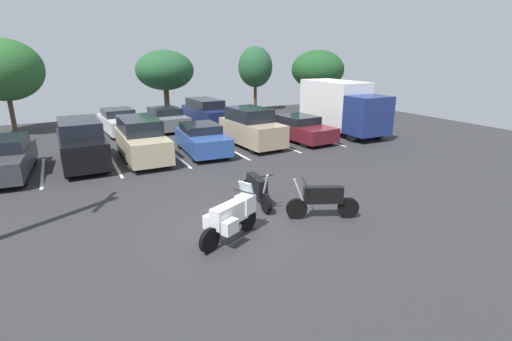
{
  "coord_description": "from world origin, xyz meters",
  "views": [
    {
      "loc": [
        -4.01,
        -9.26,
        4.85
      ],
      "look_at": [
        1.67,
        1.7,
        0.99
      ],
      "focal_mm": 26.57,
      "sensor_mm": 36.0,
      "label": 1
    }
  ],
  "objects_px": {
    "car_champagne": "(142,140)",
    "car_blue": "(202,139)",
    "motorcycle_touring": "(232,216)",
    "car_maroon": "(299,128)",
    "car_far_white": "(120,122)",
    "car_far_navy": "(206,112)",
    "car_black": "(82,143)",
    "car_charcoal": "(5,158)",
    "car_tan": "(251,128)",
    "motorcycle_second": "(257,188)",
    "box_truck": "(341,106)",
    "motorcycle_third": "(322,200)",
    "car_far_grey": "(166,119)"
  },
  "relations": [
    {
      "from": "car_blue",
      "to": "car_maroon",
      "type": "xyz_separation_m",
      "value": [
        5.96,
        0.25,
        -0.03
      ]
    },
    {
      "from": "car_champagne",
      "to": "car_far_white",
      "type": "bearing_deg",
      "value": 89.73
    },
    {
      "from": "car_blue",
      "to": "car_tan",
      "type": "bearing_deg",
      "value": 4.89
    },
    {
      "from": "car_blue",
      "to": "motorcycle_third",
      "type": "bearing_deg",
      "value": -86.61
    },
    {
      "from": "car_champagne",
      "to": "car_tan",
      "type": "height_order",
      "value": "car_tan"
    },
    {
      "from": "car_black",
      "to": "car_maroon",
      "type": "xyz_separation_m",
      "value": [
        11.43,
        -0.13,
        -0.33
      ]
    },
    {
      "from": "motorcycle_touring",
      "to": "car_champagne",
      "type": "distance_m",
      "value": 9.27
    },
    {
      "from": "car_charcoal",
      "to": "car_far_grey",
      "type": "xyz_separation_m",
      "value": [
        8.38,
        6.83,
        -0.07
      ]
    },
    {
      "from": "car_charcoal",
      "to": "car_champagne",
      "type": "bearing_deg",
      "value": -0.66
    },
    {
      "from": "car_tan",
      "to": "car_far_navy",
      "type": "bearing_deg",
      "value": 90.06
    },
    {
      "from": "motorcycle_third",
      "to": "car_blue",
      "type": "bearing_deg",
      "value": 93.39
    },
    {
      "from": "car_champagne",
      "to": "box_truck",
      "type": "distance_m",
      "value": 12.41
    },
    {
      "from": "motorcycle_third",
      "to": "car_champagne",
      "type": "xyz_separation_m",
      "value": [
        -3.47,
        9.27,
        0.37
      ]
    },
    {
      "from": "car_maroon",
      "to": "car_far_grey",
      "type": "height_order",
      "value": "car_maroon"
    },
    {
      "from": "motorcycle_second",
      "to": "box_truck",
      "type": "relative_size",
      "value": 0.34
    },
    {
      "from": "car_black",
      "to": "car_charcoal",
      "type": "bearing_deg",
      "value": -175.55
    },
    {
      "from": "car_far_navy",
      "to": "car_black",
      "type": "bearing_deg",
      "value": -140.5
    },
    {
      "from": "car_champagne",
      "to": "car_far_grey",
      "type": "relative_size",
      "value": 1.06
    },
    {
      "from": "car_black",
      "to": "car_far_navy",
      "type": "distance_m",
      "value": 10.82
    },
    {
      "from": "motorcycle_touring",
      "to": "car_far_grey",
      "type": "xyz_separation_m",
      "value": [
        2.44,
        16.15,
        0.01
      ]
    },
    {
      "from": "motorcycle_third",
      "to": "car_tan",
      "type": "distance_m",
      "value": 9.72
    },
    {
      "from": "motorcycle_third",
      "to": "car_far_navy",
      "type": "xyz_separation_m",
      "value": [
        2.34,
        16.44,
        0.3
      ]
    },
    {
      "from": "car_black",
      "to": "car_far_navy",
      "type": "bearing_deg",
      "value": 39.5
    },
    {
      "from": "car_charcoal",
      "to": "car_maroon",
      "type": "distance_m",
      "value": 14.34
    },
    {
      "from": "car_champagne",
      "to": "car_tan",
      "type": "bearing_deg",
      "value": 1.54
    },
    {
      "from": "motorcycle_third",
      "to": "car_charcoal",
      "type": "relative_size",
      "value": 0.43
    },
    {
      "from": "car_champagne",
      "to": "car_far_white",
      "type": "relative_size",
      "value": 1.01
    },
    {
      "from": "motorcycle_touring",
      "to": "box_truck",
      "type": "bearing_deg",
      "value": 40.08
    },
    {
      "from": "car_champagne",
      "to": "car_blue",
      "type": "relative_size",
      "value": 1.07
    },
    {
      "from": "car_black",
      "to": "car_maroon",
      "type": "bearing_deg",
      "value": -0.67
    },
    {
      "from": "car_far_navy",
      "to": "box_truck",
      "type": "bearing_deg",
      "value": -44.43
    },
    {
      "from": "motorcycle_third",
      "to": "motorcycle_touring",
      "type": "bearing_deg",
      "value": 179.84
    },
    {
      "from": "motorcycle_third",
      "to": "box_truck",
      "type": "relative_size",
      "value": 0.32
    },
    {
      "from": "car_maroon",
      "to": "box_truck",
      "type": "distance_m",
      "value": 3.66
    },
    {
      "from": "motorcycle_touring",
      "to": "car_charcoal",
      "type": "distance_m",
      "value": 11.05
    },
    {
      "from": "motorcycle_touring",
      "to": "car_black",
      "type": "xyz_separation_m",
      "value": [
        -3.03,
        9.55,
        0.33
      ]
    },
    {
      "from": "car_champagne",
      "to": "car_far_white",
      "type": "height_order",
      "value": "car_champagne"
    },
    {
      "from": "motorcycle_touring",
      "to": "car_far_white",
      "type": "bearing_deg",
      "value": 91.59
    },
    {
      "from": "motorcycle_third",
      "to": "car_champagne",
      "type": "relative_size",
      "value": 0.45
    },
    {
      "from": "car_maroon",
      "to": "car_blue",
      "type": "bearing_deg",
      "value": -177.62
    },
    {
      "from": "car_champagne",
      "to": "car_maroon",
      "type": "bearing_deg",
      "value": 1.01
    },
    {
      "from": "motorcycle_second",
      "to": "car_far_white",
      "type": "distance_m",
      "value": 14.54
    },
    {
      "from": "car_charcoal",
      "to": "car_tan",
      "type": "height_order",
      "value": "car_tan"
    },
    {
      "from": "car_black",
      "to": "car_blue",
      "type": "distance_m",
      "value": 5.49
    },
    {
      "from": "car_charcoal",
      "to": "car_champagne",
      "type": "distance_m",
      "value": 5.46
    },
    {
      "from": "car_far_white",
      "to": "car_far_grey",
      "type": "bearing_deg",
      "value": -1.77
    },
    {
      "from": "car_tan",
      "to": "car_black",
      "type": "bearing_deg",
      "value": 179.08
    },
    {
      "from": "motorcycle_touring",
      "to": "car_far_white",
      "type": "distance_m",
      "value": 16.24
    },
    {
      "from": "motorcycle_third",
      "to": "car_charcoal",
      "type": "distance_m",
      "value": 12.91
    },
    {
      "from": "car_champagne",
      "to": "car_blue",
      "type": "distance_m",
      "value": 2.94
    }
  ]
}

